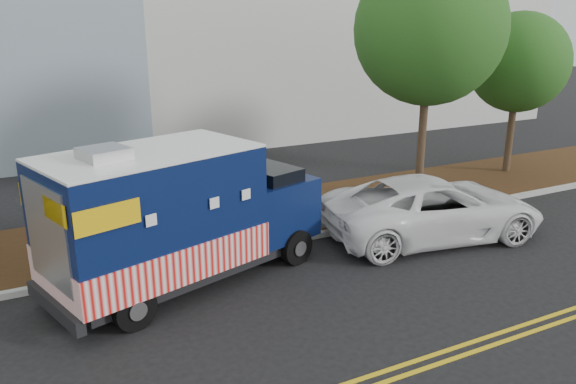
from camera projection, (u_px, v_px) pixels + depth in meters
name	position (u px, v px, depth m)	size (l,w,h in m)	color
ground	(198.00, 288.00, 12.61)	(120.00, 120.00, 0.00)	black
curb	(180.00, 261.00, 13.78)	(120.00, 0.18, 0.15)	#9E9E99
mulch_strip	(159.00, 233.00, 15.57)	(120.00, 4.00, 0.15)	black
tree_c	(430.00, 29.00, 17.11)	(4.64, 4.64, 7.78)	#38281C
tree_d	(519.00, 63.00, 20.42)	(3.62, 3.62, 6.04)	#38281C
sign_post	(59.00, 233.00, 12.54)	(0.06, 0.06, 2.40)	#473828
food_truck	(176.00, 220.00, 12.37)	(6.84, 4.11, 3.41)	black
white_car	(433.00, 208.00, 15.29)	(2.80, 6.06, 1.69)	white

